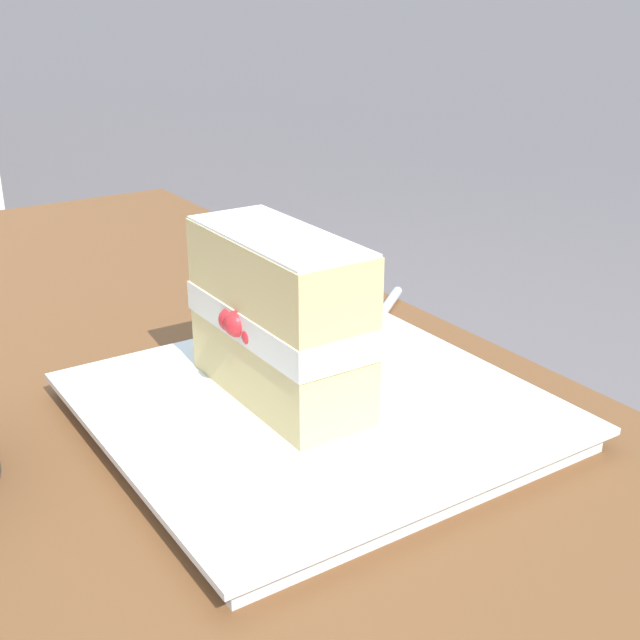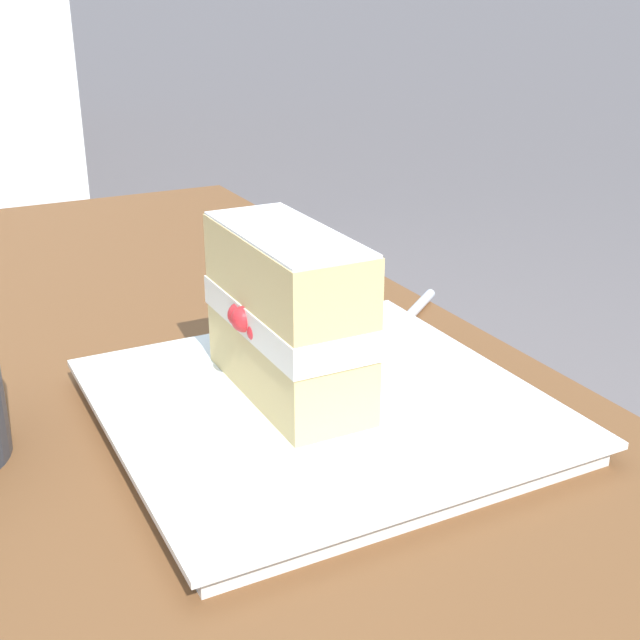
{
  "view_description": "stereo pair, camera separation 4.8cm",
  "coord_description": "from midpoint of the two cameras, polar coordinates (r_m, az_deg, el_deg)",
  "views": [
    {
      "loc": [
        -0.41,
        0.0,
        0.94
      ],
      "look_at": [
        -0.04,
        -0.24,
        0.76
      ],
      "focal_mm": 46.77,
      "sensor_mm": 36.0,
      "label": 1
    },
    {
      "loc": [
        -0.44,
        -0.04,
        0.94
      ],
      "look_at": [
        -0.04,
        -0.24,
        0.76
      ],
      "focal_mm": 46.77,
      "sensor_mm": 36.0,
      "label": 2
    }
  ],
  "objects": [
    {
      "name": "cake_slice",
      "position": [
        0.49,
        0.5,
        0.37
      ],
      "size": [
        0.13,
        0.07,
        0.1
      ],
      "color": "#E0C17A",
      "rests_on": "dessert_plate"
    },
    {
      "name": "dessert_fork",
      "position": [
        0.63,
        7.15,
        -1.03
      ],
      "size": [
        0.12,
        0.14,
        0.01
      ],
      "color": "silver",
      "rests_on": "patio_table"
    },
    {
      "name": "dessert_plate",
      "position": [
        0.51,
        2.74,
        -6.17
      ],
      "size": [
        0.25,
        0.25,
        0.02
      ],
      "color": "white",
      "rests_on": "patio_table"
    }
  ]
}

